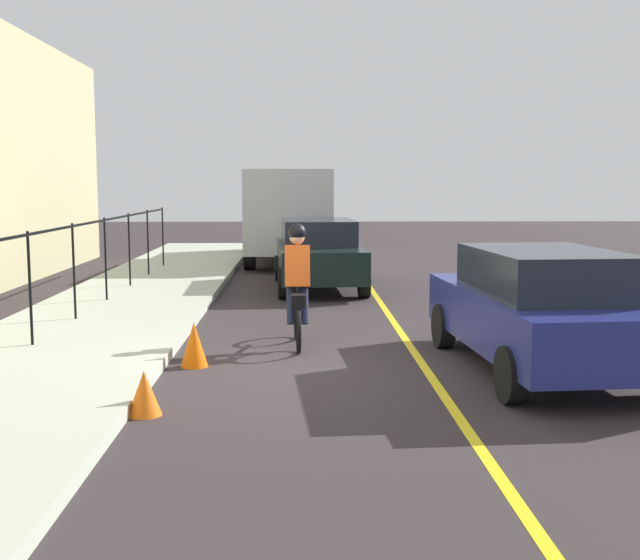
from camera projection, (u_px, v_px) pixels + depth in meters
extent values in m
plane|color=#30292B|center=(303.00, 370.00, 10.22)|extent=(80.00, 80.00, 0.00)
cube|color=yellow|center=(426.00, 369.00, 10.26)|extent=(36.00, 0.12, 0.01)
cube|color=#ADB29E|center=(38.00, 366.00, 10.12)|extent=(40.00, 3.20, 0.15)
cylinder|color=black|center=(30.00, 288.00, 11.00)|extent=(0.04, 0.04, 1.60)
cylinder|color=black|center=(74.00, 271.00, 13.14)|extent=(0.04, 0.04, 1.60)
cylinder|color=black|center=(105.00, 259.00, 15.29)|extent=(0.04, 0.04, 1.60)
cylinder|color=black|center=(129.00, 250.00, 17.43)|extent=(0.04, 0.04, 1.60)
cylinder|color=black|center=(148.00, 242.00, 19.58)|extent=(0.04, 0.04, 1.60)
cylinder|color=black|center=(163.00, 236.00, 21.73)|extent=(0.04, 0.04, 1.60)
cube|color=black|center=(28.00, 235.00, 10.90)|extent=(21.63, 0.04, 0.04)
torus|color=black|center=(296.00, 318.00, 12.22)|extent=(0.66, 0.08, 0.66)
torus|color=black|center=(298.00, 331.00, 11.18)|extent=(0.66, 0.08, 0.66)
cube|color=black|center=(297.00, 307.00, 11.67)|extent=(0.93, 0.07, 0.24)
cylinder|color=black|center=(298.00, 299.00, 11.50)|extent=(0.03, 0.03, 0.35)
cube|color=#D85118|center=(297.00, 266.00, 11.50)|extent=(0.35, 0.37, 0.63)
sphere|color=tan|center=(297.00, 237.00, 11.49)|extent=(0.22, 0.22, 0.22)
sphere|color=black|center=(297.00, 232.00, 11.49)|extent=(0.26, 0.26, 0.26)
cylinder|color=#191E38|center=(291.00, 302.00, 11.53)|extent=(0.34, 0.13, 0.65)
cylinder|color=#191E38|center=(304.00, 302.00, 11.55)|extent=(0.34, 0.13, 0.65)
cube|color=black|center=(298.00, 301.00, 11.18)|extent=(0.25, 0.21, 0.18)
cube|color=navy|center=(538.00, 319.00, 10.16)|extent=(4.51, 2.10, 0.70)
cube|color=#1E232D|center=(545.00, 272.00, 9.89)|extent=(2.57, 1.75, 0.56)
cylinder|color=black|center=(443.00, 326.00, 11.60)|extent=(0.65, 0.26, 0.64)
cylinder|color=black|center=(555.00, 324.00, 11.76)|extent=(0.65, 0.26, 0.64)
cylinder|color=black|center=(512.00, 375.00, 8.64)|extent=(0.65, 0.26, 0.64)
cube|color=black|center=(318.00, 260.00, 18.02)|extent=(4.48, 2.02, 0.70)
cube|color=#1E232D|center=(318.00, 232.00, 18.14)|extent=(2.54, 1.71, 0.56)
cylinder|color=black|center=(364.00, 283.00, 16.64)|extent=(0.65, 0.25, 0.64)
cylinder|color=black|center=(283.00, 284.00, 16.51)|extent=(0.65, 0.25, 0.64)
cylinder|color=black|center=(348.00, 268.00, 19.60)|extent=(0.65, 0.25, 0.64)
cylinder|color=black|center=(280.00, 268.00, 19.48)|extent=(0.65, 0.25, 0.64)
cube|color=#B4B4BA|center=(291.00, 210.00, 23.00)|extent=(4.80, 2.49, 2.30)
cube|color=beige|center=(294.00, 213.00, 26.42)|extent=(1.86, 2.24, 1.90)
cylinder|color=black|center=(260.00, 241.00, 26.39)|extent=(0.97, 0.32, 0.96)
cylinder|color=black|center=(327.00, 241.00, 26.41)|extent=(0.97, 0.32, 0.96)
cylinder|color=black|center=(250.00, 253.00, 22.08)|extent=(0.97, 0.32, 0.96)
cylinder|color=black|center=(330.00, 252.00, 22.10)|extent=(0.97, 0.32, 0.96)
cone|color=orange|center=(144.00, 393.00, 8.21)|extent=(0.36, 0.36, 0.47)
cone|color=#F65E07|center=(194.00, 344.00, 10.39)|extent=(0.36, 0.36, 0.60)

